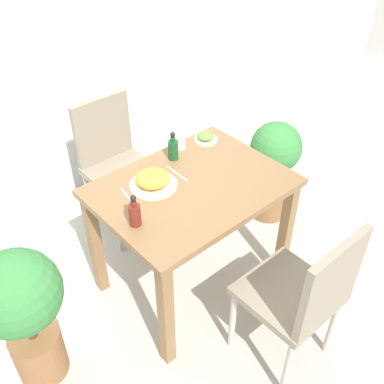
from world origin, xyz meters
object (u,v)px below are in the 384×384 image
object	(u,v)px
sauce_bottle	(173,149)
condiment_bottle	(135,214)
potted_plant_right	(274,165)
potted_plant_left	(22,308)
chair_far	(115,159)
drink_cup	(180,141)
chair_near	(304,294)
food_plate	(153,180)
side_plate	(206,137)

from	to	relation	value
sauce_bottle	condiment_bottle	distance (m)	0.57
condiment_bottle	potted_plant_right	world-z (taller)	condiment_bottle
condiment_bottle	potted_plant_left	bearing A→B (deg)	169.32
chair_far	drink_cup	xyz separation A→B (m)	(0.18, -0.45, 0.27)
chair_near	food_plate	xyz separation A→B (m)	(-0.20, 0.86, 0.27)
drink_cup	potted_plant_left	size ratio (longest dim) A/B	0.11
potted_plant_right	food_plate	bearing A→B (deg)	179.88
sauce_bottle	side_plate	bearing A→B (deg)	4.17
drink_cup	potted_plant_right	bearing A→B (deg)	-16.11
drink_cup	potted_plant_right	world-z (taller)	drink_cup
potted_plant_left	potted_plant_right	distance (m)	1.82
condiment_bottle	potted_plant_left	distance (m)	0.66
potted_plant_left	condiment_bottle	bearing A→B (deg)	-10.68
side_plate	potted_plant_right	distance (m)	0.63
side_plate	potted_plant_left	size ratio (longest dim) A/B	0.17
chair_near	chair_far	size ratio (longest dim) A/B	1.00
sauce_bottle	potted_plant_right	world-z (taller)	sauce_bottle
side_plate	potted_plant_right	bearing A→B (deg)	-16.84
chair_near	drink_cup	world-z (taller)	chair_near
drink_cup	potted_plant_left	world-z (taller)	drink_cup
food_plate	drink_cup	xyz separation A→B (m)	(0.34, 0.19, 0.00)
potted_plant_left	drink_cup	bearing A→B (deg)	12.80
drink_cup	potted_plant_left	distance (m)	1.21
food_plate	potted_plant_left	size ratio (longest dim) A/B	0.31
chair_far	sauce_bottle	xyz separation A→B (m)	(0.08, -0.51, 0.29)
sauce_bottle	condiment_bottle	size ratio (longest dim) A/B	1.00
food_plate	side_plate	bearing A→B (deg)	16.41
drink_cup	condiment_bottle	size ratio (longest dim) A/B	0.51
chair_near	sauce_bottle	distance (m)	1.04
drink_cup	potted_plant_left	xyz separation A→B (m)	(-1.15, -0.26, -0.28)
sauce_bottle	food_plate	bearing A→B (deg)	-151.71
chair_near	potted_plant_right	bearing A→B (deg)	-133.12
sauce_bottle	potted_plant_right	bearing A→B (deg)	-9.78
drink_cup	potted_plant_right	xyz separation A→B (m)	(0.67, -0.19, -0.37)
chair_far	food_plate	distance (m)	0.71
side_plate	drink_cup	distance (m)	0.17
drink_cup	sauce_bottle	size ratio (longest dim) A/B	0.51
sauce_bottle	chair_near	bearing A→B (deg)	-92.45
sauce_bottle	drink_cup	bearing A→B (deg)	32.09
potted_plant_right	chair_far	bearing A→B (deg)	142.68
food_plate	potted_plant_left	bearing A→B (deg)	-175.03
chair_near	potted_plant_left	distance (m)	1.28
drink_cup	condiment_bottle	bearing A→B (deg)	-147.44
chair_near	food_plate	world-z (taller)	chair_near
food_plate	side_plate	distance (m)	0.53
side_plate	potted_plant_left	world-z (taller)	potted_plant_left
chair_far	potted_plant_left	size ratio (longest dim) A/B	1.12
potted_plant_right	sauce_bottle	bearing A→B (deg)	170.22
chair_near	potted_plant_right	world-z (taller)	chair_near
drink_cup	chair_far	bearing A→B (deg)	111.67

